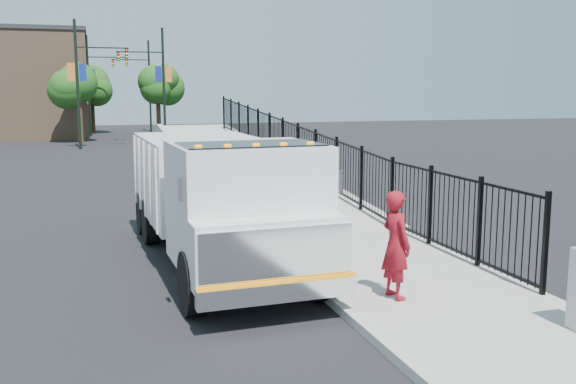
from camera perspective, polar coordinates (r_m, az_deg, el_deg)
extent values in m
plane|color=black|center=(12.32, 2.39, -8.37)|extent=(120.00, 120.00, 0.00)
cube|color=#9E998E|center=(11.40, 15.15, -9.82)|extent=(3.55, 12.00, 0.12)
cube|color=#ADAAA3|center=(10.53, 6.09, -11.02)|extent=(0.30, 12.00, 0.16)
cube|color=#9E998E|center=(27.99, -4.45, 1.45)|extent=(3.95, 24.06, 3.19)
cube|color=black|center=(24.42, 0.87, 2.50)|extent=(0.10, 28.00, 1.80)
cube|color=black|center=(14.06, -6.43, -3.71)|extent=(1.36, 7.38, 0.24)
cube|color=silver|center=(11.48, -3.74, -1.06)|extent=(2.63, 2.47, 2.16)
cube|color=silver|center=(10.33, -1.69, -5.26)|extent=(2.57, 0.85, 1.08)
cube|color=silver|center=(9.96, -0.99, -5.79)|extent=(2.49, 0.18, 0.92)
cube|color=silver|center=(10.04, -0.82, -8.89)|extent=(2.60, 0.29, 0.30)
cube|color=orange|center=(9.99, -0.83, -8.01)|extent=(2.59, 0.15, 0.06)
cube|color=black|center=(11.13, -3.40, 1.99)|extent=(2.43, 1.49, 0.92)
cube|color=silver|center=(15.22, -7.69, 1.37)|extent=(2.76, 4.63, 1.84)
cube|color=silver|center=(10.07, -9.53, 0.21)|extent=(0.07, 0.07, 0.38)
cube|color=silver|center=(10.85, 4.66, 0.94)|extent=(0.07, 0.07, 0.38)
cube|color=orange|center=(10.49, -7.98, 3.98)|extent=(0.11, 0.09, 0.06)
cube|color=orange|center=(10.60, -5.40, 4.08)|extent=(0.11, 0.09, 0.06)
cube|color=orange|center=(10.72, -2.87, 4.17)|extent=(0.11, 0.09, 0.06)
cube|color=orange|center=(10.87, -0.41, 4.25)|extent=(0.11, 0.09, 0.06)
cube|color=orange|center=(11.04, 1.99, 4.31)|extent=(0.11, 0.09, 0.06)
cylinder|color=black|center=(10.78, -8.46, -8.02)|extent=(0.39, 1.09, 1.08)
cylinder|color=black|center=(11.40, 2.89, -6.98)|extent=(0.39, 1.09, 1.08)
cylinder|color=black|center=(15.86, -12.09, -2.60)|extent=(0.39, 1.09, 1.08)
cylinder|color=black|center=(16.29, -4.15, -2.11)|extent=(0.39, 1.09, 1.08)
cylinder|color=black|center=(17.02, -12.61, -1.83)|extent=(0.39, 1.09, 1.08)
cylinder|color=black|center=(17.42, -5.18, -1.40)|extent=(0.39, 1.09, 1.08)
imported|color=maroon|center=(11.20, 9.56, -4.64)|extent=(0.54, 0.74, 1.88)
ellipsoid|color=silver|center=(15.04, 10.12, -4.63)|extent=(0.37, 0.37, 0.09)
cylinder|color=black|center=(42.51, -18.21, 9.02)|extent=(0.18, 0.18, 8.00)
cube|color=black|center=(42.60, -16.16, 12.22)|extent=(3.20, 0.08, 0.08)
cube|color=black|center=(42.63, -14.17, 11.82)|extent=(0.18, 0.22, 0.60)
cube|color=navy|center=(42.52, -17.78, 10.12)|extent=(0.45, 0.04, 1.10)
cube|color=orange|center=(42.53, -18.74, 10.08)|extent=(0.45, 0.04, 1.10)
cylinder|color=black|center=(46.80, -10.98, 9.27)|extent=(0.18, 0.18, 8.00)
cube|color=black|center=(46.72, -13.06, 12.03)|extent=(3.20, 0.08, 0.08)
cube|color=black|center=(46.62, -14.85, 11.54)|extent=(0.18, 0.22, 0.60)
cube|color=orange|center=(46.85, -10.58, 10.26)|extent=(0.45, 0.04, 1.10)
cube|color=navy|center=(46.77, -11.44, 10.23)|extent=(0.45, 0.04, 1.10)
cylinder|color=black|center=(54.55, -17.30, 8.97)|extent=(0.18, 0.18, 8.00)
cube|color=black|center=(54.64, -15.70, 11.46)|extent=(3.20, 0.08, 0.08)
cube|color=black|center=(54.69, -14.15, 11.15)|extent=(0.18, 0.22, 0.60)
cube|color=navy|center=(54.57, -16.96, 9.83)|extent=(0.45, 0.04, 1.10)
cube|color=orange|center=(54.57, -17.71, 9.80)|extent=(0.45, 0.04, 1.10)
cylinder|color=black|center=(58.67, -12.19, 9.15)|extent=(0.18, 0.18, 8.00)
cube|color=black|center=(58.60, -13.86, 11.35)|extent=(3.20, 0.08, 0.08)
cube|color=black|center=(58.52, -15.28, 10.95)|extent=(0.18, 0.22, 0.60)
cube|color=#CB5C2B|center=(58.71, -11.87, 9.94)|extent=(0.45, 0.04, 1.10)
cube|color=navy|center=(58.65, -12.57, 9.92)|extent=(0.45, 0.04, 1.10)
cylinder|color=#382314|center=(47.32, -17.99, 6.08)|extent=(0.36, 0.36, 3.20)
sphere|color=#194714|center=(47.28, -18.14, 8.98)|extent=(2.90, 2.90, 2.90)
cylinder|color=#382314|center=(51.30, -11.43, 6.54)|extent=(0.36, 0.36, 3.20)
sphere|color=#194714|center=(51.26, -11.51, 9.22)|extent=(2.50, 2.50, 2.50)
cylinder|color=#382314|center=(58.01, -16.95, 6.60)|extent=(0.36, 0.36, 3.20)
sphere|color=#194714|center=(57.97, -17.06, 8.97)|extent=(3.17, 3.17, 3.17)
cube|color=#8C664C|center=(55.31, -22.63, 8.69)|extent=(10.00, 10.00, 8.00)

